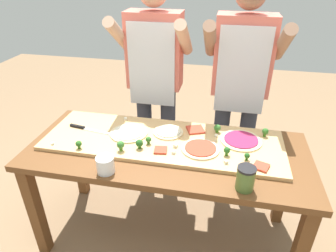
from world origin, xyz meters
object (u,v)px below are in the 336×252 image
at_px(pizza_slice_far_left, 261,166).
at_px(cheese_crumble_d, 175,146).
at_px(pizza_whole_tomato_red, 200,149).
at_px(chefs_knife, 85,128).
at_px(cheese_crumble_e, 126,119).
at_px(broccoli_floret_back_right, 148,140).
at_px(broccoli_floret_front_mid, 79,144).
at_px(pizza_whole_beet_magenta, 241,140).
at_px(cheese_crumble_f, 174,153).
at_px(pizza_whole_cheese_artichoke, 168,132).
at_px(flour_cup, 106,166).
at_px(cook_right, 240,80).
at_px(cheese_crumble_b, 52,144).
at_px(broccoli_floret_front_left, 217,128).
at_px(pizza_whole_white_garlic, 129,133).
at_px(cheese_crumble_a, 226,162).
at_px(broccoli_floret_center_left, 247,156).
at_px(broccoli_floret_center_right, 265,132).
at_px(sauce_jar, 246,178).
at_px(broccoli_floret_back_left, 227,151).
at_px(cheese_crumble_c, 216,136).
at_px(pizza_slice_far_right, 161,150).
at_px(broccoli_floret_front_right, 121,145).
at_px(prep_table, 167,162).
at_px(broccoli_floret_back_mid, 139,143).

bearing_deg(pizza_slice_far_left, cheese_crumble_d, 168.33).
bearing_deg(pizza_whole_tomato_red, chefs_knife, 173.54).
bearing_deg(cheese_crumble_e, broccoli_floret_back_right, -48.25).
bearing_deg(broccoli_floret_front_mid, cheese_crumble_e, 68.77).
xyz_separation_m(pizza_whole_beet_magenta, cheese_crumble_f, (-0.39, -0.22, 0.00)).
relative_size(pizza_whole_cheese_artichoke, flour_cup, 1.99).
distance_m(cheese_crumble_d, cook_right, 0.75).
bearing_deg(cheese_crumble_f, cheese_crumble_b, -175.90).
relative_size(pizza_whole_tomato_red, broccoli_floret_front_left, 4.01).
bearing_deg(pizza_whole_white_garlic, cheese_crumble_a, -17.33).
distance_m(chefs_knife, broccoli_floret_center_left, 1.06).
height_order(pizza_whole_white_garlic, broccoli_floret_center_right, broccoli_floret_center_right).
xyz_separation_m(cheese_crumble_f, sauce_jar, (0.40, -0.20, 0.03)).
bearing_deg(chefs_knife, sauce_jar, -19.14).
bearing_deg(cheese_crumble_a, broccoli_floret_center_right, 55.60).
xyz_separation_m(cheese_crumble_e, flour_cup, (0.07, -0.55, 0.01)).
bearing_deg(cheese_crumble_b, pizza_whole_tomato_red, 8.15).
xyz_separation_m(pizza_whole_white_garlic, cheese_crumble_d, (0.32, -0.09, 0.00)).
height_order(broccoli_floret_center_left, flour_cup, flour_cup).
distance_m(broccoli_floret_back_left, cheese_crumble_c, 0.21).
bearing_deg(pizza_slice_far_right, broccoli_floret_front_mid, -171.58).
relative_size(cheese_crumble_a, flour_cup, 0.20).
xyz_separation_m(pizza_whole_cheese_artichoke, cook_right, (0.44, 0.46, 0.22)).
bearing_deg(pizza_slice_far_left, flour_cup, -167.90).
bearing_deg(cheese_crumble_a, sauce_jar, -59.13).
height_order(pizza_whole_white_garlic, cheese_crumble_a, cheese_crumble_a).
height_order(cheese_crumble_a, cook_right, cook_right).
bearing_deg(pizza_slice_far_right, pizza_whole_beet_magenta, 23.89).
relative_size(pizza_slice_far_right, broccoli_floret_front_right, 1.16).
height_order(pizza_slice_far_right, flour_cup, flour_cup).
distance_m(pizza_whole_cheese_artichoke, broccoli_floret_front_mid, 0.56).
height_order(cheese_crumble_c, cheese_crumble_f, same).
height_order(broccoli_floret_center_right, cheese_crumble_a, broccoli_floret_center_right).
xyz_separation_m(cheese_crumble_a, sauce_jar, (0.10, -0.16, 0.03)).
xyz_separation_m(pizza_slice_far_right, cheese_crumble_a, (0.38, -0.04, 0.00)).
relative_size(chefs_knife, broccoli_floret_center_right, 5.44).
xyz_separation_m(pizza_slice_far_left, broccoli_floret_front_mid, (-1.05, -0.03, 0.03)).
xyz_separation_m(pizza_whole_cheese_artichoke, sauce_jar, (0.48, -0.42, 0.03)).
relative_size(cheese_crumble_a, cheese_crumble_c, 1.25).
xyz_separation_m(pizza_slice_far_left, cheese_crumble_d, (-0.49, 0.10, 0.00)).
height_order(pizza_whole_tomato_red, cheese_crumble_c, same).
xyz_separation_m(cheese_crumble_e, cheese_crumble_f, (0.41, -0.34, -0.00)).
distance_m(broccoli_floret_front_mid, cheese_crumble_b, 0.18).
height_order(prep_table, cheese_crumble_e, cheese_crumble_e).
relative_size(cheese_crumble_b, cheese_crumble_c, 0.88).
xyz_separation_m(broccoli_floret_back_mid, flour_cup, (-0.13, -0.22, -0.02)).
relative_size(pizza_whole_white_garlic, pizza_slice_far_right, 3.22).
bearing_deg(broccoli_floret_center_right, cheese_crumble_a, -124.40).
height_order(pizza_whole_cheese_artichoke, cheese_crumble_e, cheese_crumble_e).
bearing_deg(sauce_jar, broccoli_floret_back_left, 112.04).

